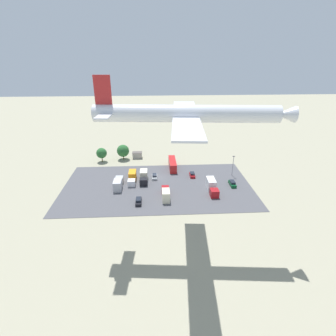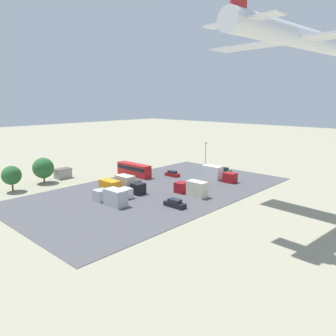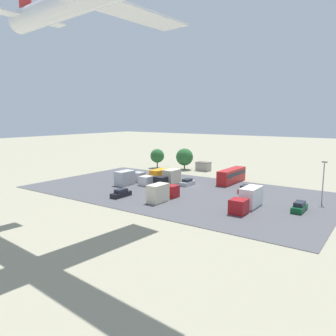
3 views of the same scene
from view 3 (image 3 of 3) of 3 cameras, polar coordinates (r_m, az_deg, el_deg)
name	(u,v)px [view 3 (image 3 of 3)]	position (r m, az deg, el deg)	size (l,w,h in m)	color
ground_plane	(191,186)	(75.28, 4.03, -3.14)	(400.00, 400.00, 0.00)	gray
parking_lot_surface	(176,191)	(70.16, 1.41, -3.98)	(63.18, 35.21, 0.08)	#4C4C51
shed_building	(203,166)	(96.57, 6.17, 0.29)	(4.14, 2.92, 2.55)	#9E998E
bus	(232,175)	(79.62, 11.01, -1.25)	(2.60, 11.01, 3.32)	red
parked_car_0	(187,183)	(75.53, 3.38, -2.54)	(1.78, 4.22, 1.52)	#ADB2B7
parked_car_1	(245,189)	(70.16, 13.32, -3.66)	(1.79, 4.03, 1.52)	maroon
parked_car_2	(121,193)	(65.37, -8.19, -4.41)	(1.75, 4.48, 1.57)	black
parked_car_3	(299,207)	(59.22, 21.91, -6.36)	(1.73, 4.59, 1.65)	#0C4723
parked_truck_0	(162,192)	(61.78, -1.05, -4.28)	(2.31, 7.78, 3.32)	maroon
parked_truck_1	(156,177)	(78.34, -2.17, -1.56)	(2.50, 8.72, 3.00)	silver
parked_truck_2	(129,178)	(77.45, -6.86, -1.66)	(2.59, 8.35, 3.24)	#ADB2B7
parked_truck_3	(169,178)	(75.76, 0.13, -1.77)	(2.55, 7.69, 3.43)	black
parked_truck_4	(248,199)	(58.17, 13.72, -5.33)	(2.55, 9.37, 3.44)	maroon
tree_near_shed	(157,156)	(101.12, -1.88, 2.13)	(4.27, 4.27, 5.88)	brown
tree_apron_mid	(185,157)	(98.13, 2.90, 1.93)	(5.11, 5.11, 6.33)	brown
light_pole_lot_centre	(323,180)	(65.51, 25.42, -1.93)	(0.90, 0.28, 7.70)	gray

